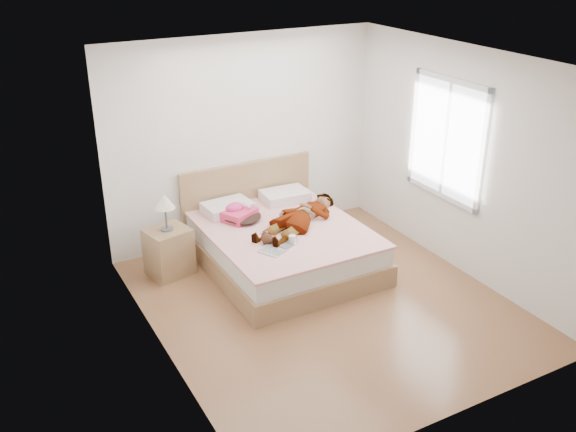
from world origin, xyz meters
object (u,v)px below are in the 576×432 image
Objects in this scene: woman at (300,214)px; magazine at (277,248)px; phone at (247,205)px; coffee_mug at (292,239)px; plush_toy at (267,238)px; bed at (281,243)px; towel at (238,213)px; nightstand at (169,248)px.

magazine is (-0.56, -0.47, -0.10)m from woman.
woman is 16.17× the size of phone.
coffee_mug is (0.16, -0.84, -0.13)m from phone.
plush_toy is (-0.25, 0.13, 0.01)m from coffee_mug.
bed is 9.87× the size of plush_toy.
coffee_mug is (0.22, 0.04, 0.04)m from magazine.
towel is 0.74m from plush_toy.
bed reaches higher than magazine.
towel is at bearing -0.46° from nightstand.
coffee_mug is at bearing -108.98° from phone.
magazine is 0.18m from plush_toy.
nightstand is (-1.16, 0.88, -0.22)m from coffee_mug.
coffee_mug is at bearing -102.12° from bed.
coffee_mug is 1.47m from nightstand.
nightstand reaches higher than magazine.
phone is 0.04× the size of bed.
coffee_mug is (-0.34, -0.44, -0.06)m from woman.
phone is at bearing 82.51° from plush_toy.
bed is 0.65m from magazine.
nightstand reaches higher than woman.
woman reaches higher than phone.
nightstand is (-0.89, 0.01, -0.26)m from towel.
bed is at bearing -129.30° from woman.
magazine is (-0.32, -0.51, 0.24)m from bed.
nightstand is at bearing 140.29° from plush_toy.
towel is (-0.11, 0.03, -0.09)m from phone.
towel is 4.12× the size of coffee_mug.
bed is 0.62m from towel.
plush_toy is at bearing -92.18° from woman.
phone is at bearing 86.37° from magazine.
phone is 0.73m from plush_toy.
nightstand is (-1.00, 0.04, -0.35)m from phone.
coffee_mug is at bearing -67.72° from woman.
plush_toy is at bearing -88.93° from towel.
phone is 0.89m from magazine.
magazine is at bearing -76.98° from plush_toy.
woman reaches higher than coffee_mug.
phone is at bearing -16.41° from towel.
phone is at bearing -158.45° from woman.
bed reaches higher than phone.
woman is at bearing -16.35° from nightstand.
towel is at bearing 93.27° from magazine.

